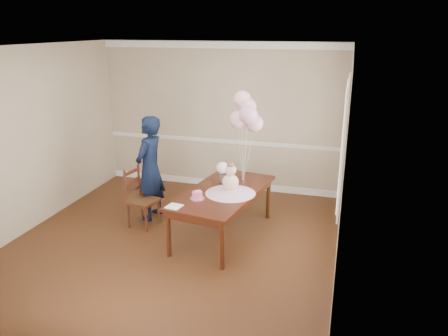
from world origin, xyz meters
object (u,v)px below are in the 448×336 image
woman (150,168)px  dining_table_top (223,192)px  dining_chair_seat (143,201)px  birthday_cake (197,195)px

woman → dining_table_top: bearing=81.6°
dining_chair_seat → woman: woman is taller
dining_table_top → birthday_cake: size_ratio=13.33×
woman → dining_chair_seat: bearing=8.5°
dining_table_top → birthday_cake: (-0.25, -0.39, 0.08)m
dining_table_top → woman: bearing=175.3°
dining_table_top → birthday_cake: birthday_cake is taller
dining_table_top → woman: 1.32m
birthday_cake → dining_chair_seat: bearing=160.2°
dining_chair_seat → birthday_cake: bearing=-9.1°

